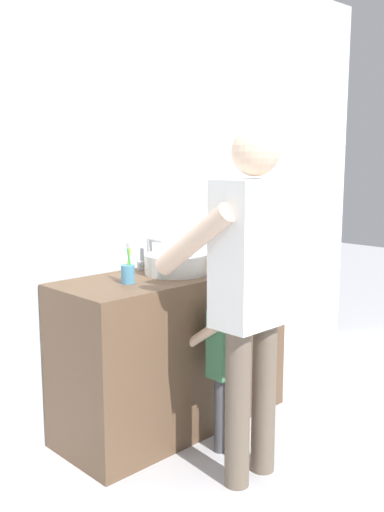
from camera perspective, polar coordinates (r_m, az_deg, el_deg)
ground_plane at (r=3.28m, az=1.92°, el=-17.76°), size 14.00×14.00×0.00m
back_wall at (r=3.37m, az=-5.62°, el=6.88°), size 4.40×0.08×2.70m
vanity_cabinet at (r=3.31m, az=-1.84°, el=-9.24°), size 1.36×0.54×0.88m
sink_basin at (r=3.17m, az=-1.64°, el=-0.77°), size 0.34×0.34×0.11m
faucet at (r=3.32m, az=-4.08°, el=0.12°), size 0.18×0.14×0.18m
toothbrush_cup at (r=2.95m, az=-6.35°, el=-1.67°), size 0.07×0.07×0.21m
soap_bottle at (r=3.39m, az=2.70°, el=0.09°), size 0.06×0.06×0.17m
child_toddler at (r=3.01m, az=3.39°, el=-9.45°), size 0.27×0.27×0.88m
adult_parent at (r=2.63m, az=5.81°, el=-1.87°), size 0.51×0.54×1.65m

